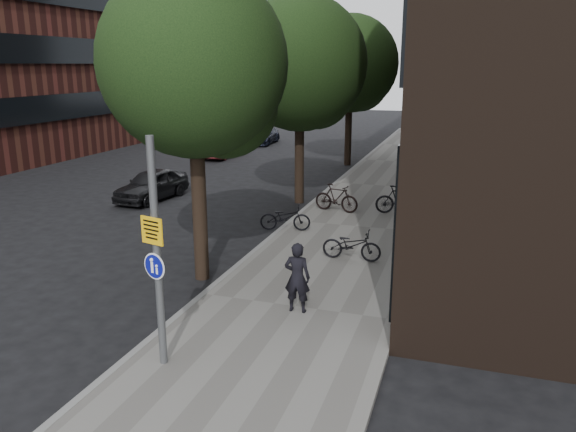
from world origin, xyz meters
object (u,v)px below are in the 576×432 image
at_px(signpost, 157,254).
at_px(parked_bike_facade_near, 352,245).
at_px(pedestrian, 297,277).
at_px(parked_car_near, 152,185).

relative_size(signpost, parked_bike_facade_near, 2.52).
height_order(signpost, pedestrian, signpost).
distance_m(signpost, pedestrian, 3.48).
bearing_deg(parked_car_near, pedestrian, -38.69).
relative_size(pedestrian, parked_car_near, 0.43).
relative_size(signpost, pedestrian, 2.62).
height_order(pedestrian, parked_bike_facade_near, pedestrian).
xyz_separation_m(signpost, pedestrian, (1.63, 2.80, -1.27)).
relative_size(signpost, parked_car_near, 1.12).
bearing_deg(pedestrian, signpost, 57.48).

